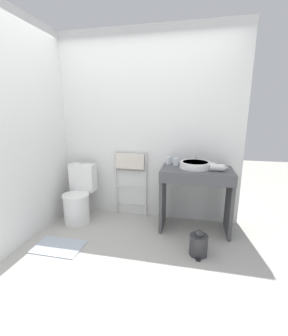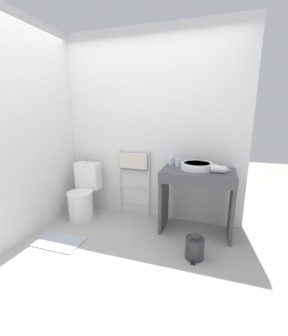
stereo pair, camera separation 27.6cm
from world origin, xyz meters
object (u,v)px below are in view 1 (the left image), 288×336
towel_radiator (130,169)px  cup_near_wall (169,160)px  cup_near_edge (176,162)px  toilet (79,198)px  sink_basin (195,165)px  trash_bin (199,244)px  hair_dryer (218,167)px

towel_radiator → cup_near_wall: towel_radiator is taller
cup_near_wall → cup_near_edge: cup_near_wall is taller
toilet → towel_radiator: bearing=24.5°
towel_radiator → sink_basin: towel_radiator is taller
towel_radiator → trash_bin: (0.99, -0.79, -0.60)m
toilet → towel_radiator: 0.84m
sink_basin → cup_near_edge: bearing=159.0°
toilet → trash_bin: size_ratio=2.76×
cup_near_edge → trash_bin: 1.07m
towel_radiator → cup_near_edge: (0.66, -0.11, 0.16)m
toilet → cup_near_wall: (1.24, 0.26, 0.55)m
cup_near_edge → trash_bin: bearing=-64.9°
towel_radiator → trash_bin: bearing=-38.8°
toilet → sink_basin: bearing=3.9°
cup_near_wall → trash_bin: 1.15m
sink_basin → cup_near_wall: cup_near_wall is taller
sink_basin → hair_dryer: bearing=-17.7°
sink_basin → cup_near_edge: cup_near_edge is taller
toilet → cup_near_edge: 1.46m
toilet → hair_dryer: (1.86, 0.02, 0.54)m
towel_radiator → toilet: bearing=-155.5°
hair_dryer → trash_bin: bearing=-110.7°
towel_radiator → trash_bin: towel_radiator is taller
toilet → sink_basin: (1.59, 0.11, 0.54)m
cup_near_wall → toilet: bearing=-168.2°
hair_dryer → trash_bin: 0.93m
towel_radiator → sink_basin: size_ratio=2.51×
cup_near_edge → hair_dryer: cup_near_edge is taller
towel_radiator → cup_near_wall: 0.59m
hair_dryer → trash_bin: hair_dryer is taller
sink_basin → toilet: bearing=-176.1°
cup_near_wall → trash_bin: size_ratio=0.36×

